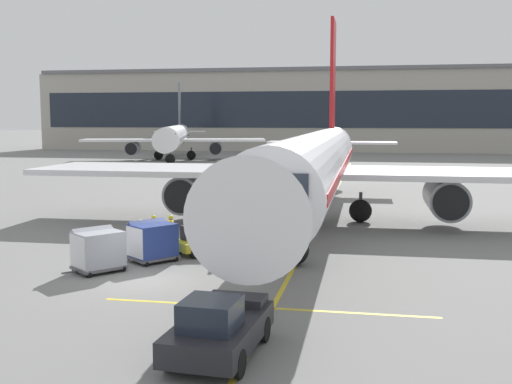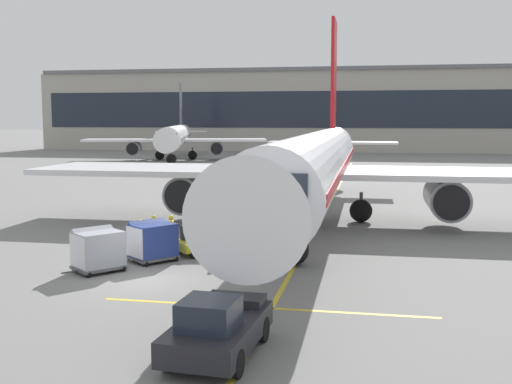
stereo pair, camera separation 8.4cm
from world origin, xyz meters
TOP-DOWN VIEW (x-y plane):
  - ground_plane at (0.00, 0.00)m, footprint 600.00×600.00m
  - parked_airplane at (5.64, 15.44)m, footprint 36.05×46.25m
  - belt_loader at (1.46, 5.81)m, footprint 4.61×4.80m
  - baggage_cart_lead at (-0.80, 3.32)m, footprint 2.50×2.63m
  - baggage_cart_second at (-2.44, 1.00)m, footprint 2.50×2.63m
  - pushback_tug at (5.11, -7.52)m, footprint 2.41×4.54m
  - ground_crew_by_loader at (-1.69, 6.01)m, footprint 0.42×0.47m
  - ground_crew_by_carts at (-1.92, 4.66)m, footprint 0.53×0.37m
  - ground_crew_marshaller at (-0.84, 6.20)m, footprint 0.30×0.57m
  - ground_crew_wingwalker at (2.63, 4.06)m, footprint 0.41×0.48m
  - safety_cone_engine_keepout at (-1.32, 12.31)m, footprint 0.58×0.58m
  - apron_guidance_line_lead_in at (5.86, 14.60)m, footprint 0.20×110.00m
  - apron_guidance_line_stop_bar at (5.65, -2.86)m, footprint 12.00×0.20m
  - terminal_building at (12.52, 108.06)m, footprint 146.24×17.85m
  - distant_airplane at (-22.01, 71.80)m, footprint 29.28×37.52m

SIDE VIEW (x-z plane):
  - ground_plane at x=0.00m, z-range 0.00..0.00m
  - apron_guidance_line_lead_in at x=5.86m, z-range 0.00..0.01m
  - apron_guidance_line_stop_bar at x=5.65m, z-range 0.00..0.01m
  - safety_cone_engine_keepout at x=-1.32m, z-range -0.01..0.65m
  - pushback_tug at x=5.11m, z-range -0.09..1.74m
  - belt_loader at x=1.46m, z-range -0.55..2.22m
  - ground_crew_by_loader at x=-1.69m, z-range 0.13..1.87m
  - ground_crew_by_carts at x=-1.92m, z-range 0.13..1.87m
  - ground_crew_marshaller at x=-0.84m, z-range 0.13..1.87m
  - ground_crew_wingwalker at x=2.63m, z-range 0.13..1.87m
  - baggage_cart_lead at x=-0.80m, z-range 0.04..1.96m
  - baggage_cart_second at x=-2.44m, z-range 0.04..1.96m
  - distant_airplane at x=-22.01m, z-range -2.92..10.14m
  - parked_airplane at x=5.64m, z-range -3.99..11.50m
  - terminal_building at x=12.52m, z-range -0.05..16.54m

